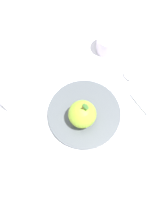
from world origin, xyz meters
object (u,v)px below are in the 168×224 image
object	(u,v)px
apple	(82,114)
knife	(133,95)
dinner_plate	(84,113)
cup	(108,43)
linen_napkin	(28,148)
spoon	(133,80)
side_bowl	(19,92)

from	to	relation	value
apple	knife	xyz separation A→B (m)	(0.18, 0.03, -0.05)
apple	knife	world-z (taller)	apple
dinner_plate	cup	size ratio (longest dim) A/B	2.92
apple	dinner_plate	bearing A→B (deg)	59.82
cup	linen_napkin	xyz separation A→B (m)	(-0.35, -0.27, -0.03)
knife	spoon	distance (m)	0.06
apple	linen_napkin	world-z (taller)	apple
linen_napkin	apple	bearing A→B (deg)	11.20
dinner_plate	linen_napkin	bearing A→B (deg)	-164.22
knife	linen_napkin	bearing A→B (deg)	-169.20
knife	spoon	world-z (taller)	spoon
spoon	linen_napkin	world-z (taller)	spoon
side_bowl	linen_napkin	size ratio (longest dim) A/B	0.71
apple	spoon	xyz separation A→B (m)	(0.20, 0.09, -0.05)
apple	linen_napkin	xyz separation A→B (m)	(-0.18, -0.04, -0.06)
side_bowl	spoon	size ratio (longest dim) A/B	0.73
side_bowl	spoon	bearing A→B (deg)	-8.79
side_bowl	cup	xyz separation A→B (m)	(0.33, 0.09, 0.01)
cup	apple	bearing A→B (deg)	-124.88
side_bowl	knife	bearing A→B (deg)	-17.22
apple	cup	bearing A→B (deg)	55.12
apple	side_bowl	bearing A→B (deg)	139.73
spoon	linen_napkin	size ratio (longest dim) A/B	0.97
knife	linen_napkin	world-z (taller)	knife
dinner_plate	side_bowl	bearing A→B (deg)	145.26
cup	linen_napkin	bearing A→B (deg)	-142.02
dinner_plate	side_bowl	world-z (taller)	side_bowl
cup	spoon	xyz separation A→B (m)	(0.04, -0.15, -0.03)
dinner_plate	knife	size ratio (longest dim) A/B	1.19
dinner_plate	apple	world-z (taller)	apple
dinner_plate	spoon	size ratio (longest dim) A/B	1.26
spoon	knife	bearing A→B (deg)	-110.72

